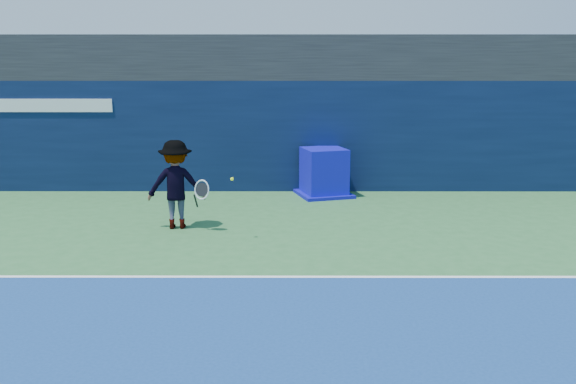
% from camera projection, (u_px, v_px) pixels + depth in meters
% --- Properties ---
extents(ground, '(80.00, 80.00, 0.00)m').
position_uv_depth(ground, '(290.00, 360.00, 7.82)').
color(ground, '#2E6834').
rests_on(ground, ground).
extents(baseline, '(24.00, 0.10, 0.01)m').
position_uv_depth(baseline, '(290.00, 277.00, 10.76)').
color(baseline, white).
rests_on(baseline, ground).
extents(stadium_band, '(36.00, 3.00, 1.20)m').
position_uv_depth(stadium_band, '(290.00, 58.00, 18.33)').
color(stadium_band, black).
rests_on(stadium_band, back_wall_assembly).
extents(back_wall_assembly, '(36.00, 1.03, 3.00)m').
position_uv_depth(back_wall_assembly, '(290.00, 135.00, 17.79)').
color(back_wall_assembly, '#091535').
rests_on(back_wall_assembly, ground).
extents(equipment_cart, '(1.64, 1.64, 1.26)m').
position_uv_depth(equipment_cart, '(324.00, 174.00, 16.99)').
color(equipment_cart, '#100CB2').
rests_on(equipment_cart, ground).
extents(tennis_player, '(1.41, 0.80, 1.90)m').
position_uv_depth(tennis_player, '(176.00, 184.00, 13.70)').
color(tennis_player, silver).
rests_on(tennis_player, ground).
extents(tennis_ball, '(0.07, 0.07, 0.07)m').
position_uv_depth(tennis_ball, '(232.00, 179.00, 12.70)').
color(tennis_ball, '#CAF81B').
rests_on(tennis_ball, ground).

